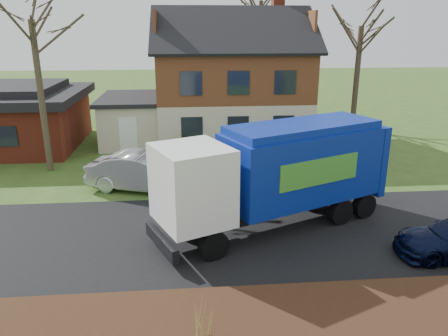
{
  "coord_description": "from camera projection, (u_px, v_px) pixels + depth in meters",
  "views": [
    {
      "loc": [
        -0.89,
        -13.71,
        7.04
      ],
      "look_at": [
        0.53,
        2.5,
        1.68
      ],
      "focal_mm": 35.0,
      "sensor_mm": 36.0,
      "label": 1
    }
  ],
  "objects": [
    {
      "name": "ground",
      "position": [
        215.0,
        236.0,
        15.25
      ],
      "size": [
        120.0,
        120.0,
        0.0
      ],
      "primitive_type": "plane",
      "color": "#32501A",
      "rests_on": "ground"
    },
    {
      "name": "road",
      "position": [
        215.0,
        236.0,
        15.24
      ],
      "size": [
        80.0,
        7.0,
        0.02
      ],
      "primitive_type": "cube",
      "color": "black",
      "rests_on": "ground"
    },
    {
      "name": "mulch_verge",
      "position": [
        231.0,
        335.0,
        10.18
      ],
      "size": [
        80.0,
        3.5,
        0.3
      ],
      "primitive_type": "cube",
      "color": "black",
      "rests_on": "ground"
    },
    {
      "name": "main_house",
      "position": [
        223.0,
        75.0,
        27.27
      ],
      "size": [
        12.95,
        8.95,
        9.26
      ],
      "color": "beige",
      "rests_on": "ground"
    },
    {
      "name": "ranch_house",
      "position": [
        0.0,
        117.0,
        25.99
      ],
      "size": [
        9.8,
        8.2,
        3.7
      ],
      "color": "maroon",
      "rests_on": "ground"
    },
    {
      "name": "garbage_truck",
      "position": [
        280.0,
        170.0,
        15.37
      ],
      "size": [
        8.94,
        5.69,
        3.75
      ],
      "rotation": [
        0.0,
        0.0,
        0.42
      ],
      "color": "black",
      "rests_on": "ground"
    },
    {
      "name": "silver_sedan",
      "position": [
        145.0,
        172.0,
        19.3
      ],
      "size": [
        5.33,
        3.18,
        1.66
      ],
      "primitive_type": "imported",
      "rotation": [
        0.0,
        0.0,
        1.27
      ],
      "color": "#B0B3B8",
      "rests_on": "ground"
    },
    {
      "name": "tree_front_east",
      "position": [
        364.0,
        4.0,
        24.08
      ],
      "size": [
        3.58,
        3.58,
        9.95
      ],
      "color": "#3F3325",
      "rests_on": "ground"
    },
    {
      "name": "grass_clump_mid",
      "position": [
        202.0,
        321.0,
        9.59
      ],
      "size": [
        0.39,
        0.32,
        1.09
      ],
      "color": "#A07F46",
      "rests_on": "mulch_verge"
    }
  ]
}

